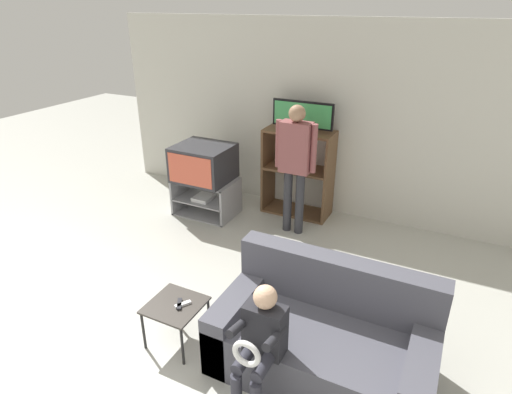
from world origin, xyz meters
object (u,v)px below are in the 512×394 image
at_px(media_shelf, 298,172).
at_px(television_flat, 303,117).
at_px(snack_table, 175,309).
at_px(person_standing_adult, 295,158).
at_px(remote_control_white, 183,304).
at_px(person_seated_child, 260,341).
at_px(remote_control_black, 179,304).
at_px(couch, 323,340).
at_px(television_main, 204,163).
at_px(tv_stand, 206,197).

distance_m(media_shelf, television_flat, 0.78).
distance_m(snack_table, person_standing_adult, 2.42).
bearing_deg(remote_control_white, media_shelf, 123.54).
bearing_deg(person_seated_child, television_flat, 106.22).
relative_size(remote_control_black, couch, 0.08).
relative_size(media_shelf, person_seated_child, 1.20).
relative_size(television_main, remote_control_white, 5.17).
relative_size(snack_table, person_seated_child, 0.45).
bearing_deg(tv_stand, television_main, -179.61).
xyz_separation_m(tv_stand, snack_table, (1.14, -2.26, 0.10)).
distance_m(tv_stand, person_standing_adult, 1.50).
bearing_deg(person_standing_adult, snack_table, -93.88).
xyz_separation_m(tv_stand, remote_control_white, (1.20, -2.24, 0.16)).
xyz_separation_m(media_shelf, television_flat, (0.03, 0.01, 0.78)).
xyz_separation_m(remote_control_white, couch, (1.18, 0.26, -0.12)).
distance_m(remote_control_white, person_seated_child, 0.92).
bearing_deg(person_standing_adult, couch, -61.99).
xyz_separation_m(television_main, person_standing_adult, (1.31, 0.06, 0.26)).
distance_m(remote_control_white, couch, 1.21).
distance_m(television_main, couch, 3.14).
bearing_deg(television_main, person_seated_child, -50.28).
relative_size(tv_stand, remote_control_white, 5.82).
xyz_separation_m(tv_stand, couch, (2.38, -1.98, 0.04)).
height_order(media_shelf, snack_table, media_shelf).
bearing_deg(tv_stand, snack_table, -63.31).
bearing_deg(remote_control_black, television_main, 85.51).
xyz_separation_m(remote_control_black, remote_control_white, (0.03, 0.01, 0.00)).
bearing_deg(person_standing_adult, media_shelf, 106.75).
relative_size(remote_control_black, person_standing_adult, 0.09).
bearing_deg(snack_table, remote_control_black, 13.70).
bearing_deg(remote_control_black, couch, -19.77).
relative_size(media_shelf, person_standing_adult, 0.72).
bearing_deg(television_flat, remote_control_black, -89.70).
distance_m(tv_stand, media_shelf, 1.33).
height_order(tv_stand, media_shelf, media_shelf).
bearing_deg(person_seated_child, media_shelf, 106.77).
distance_m(media_shelf, remote_control_white, 2.85).
bearing_deg(person_seated_child, snack_table, 165.22).
distance_m(television_flat, remote_control_white, 3.01).
relative_size(couch, person_seated_child, 1.69).
distance_m(television_flat, person_seated_child, 3.33).
xyz_separation_m(remote_control_white, person_seated_child, (0.86, -0.27, 0.18)).
bearing_deg(person_standing_adult, television_main, -177.28).
relative_size(remote_control_black, person_seated_child, 0.14).
bearing_deg(remote_control_white, person_seated_child, 14.92).
relative_size(television_flat, couch, 0.49).
xyz_separation_m(television_flat, person_standing_adult, (0.13, -0.54, -0.37)).
bearing_deg(media_shelf, couch, -64.19).
xyz_separation_m(couch, person_standing_adult, (-1.09, 2.04, 0.72)).
relative_size(media_shelf, snack_table, 2.66).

